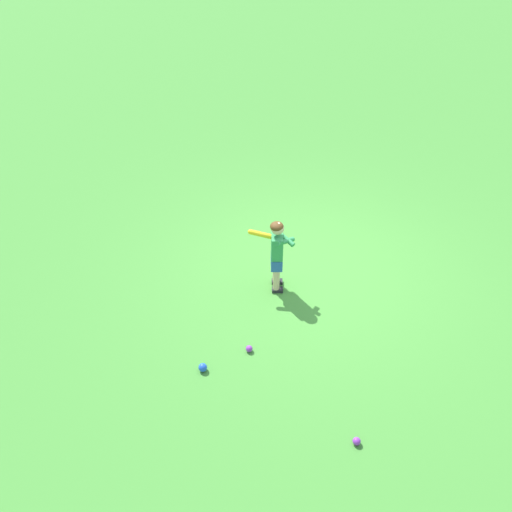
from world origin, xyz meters
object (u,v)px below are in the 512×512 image
Objects in this scene: play_ball_midfield at (357,441)px; play_ball_behind_batter at (203,368)px; child_batter at (277,250)px; play_ball_by_bucket at (249,349)px.

play_ball_behind_batter is at bearing 83.72° from play_ball_midfield.
play_ball_by_bucket is (-1.22, -0.16, -0.61)m from child_batter.
play_ball_by_bucket is at bearing -172.70° from child_batter.
child_batter reaches higher than play_ball_behind_batter.
play_ball_by_bucket is 1.69m from play_ball_midfield.
play_ball_midfield reaches higher than play_ball_by_bucket.
play_ball_by_bucket is at bearing -36.72° from play_ball_behind_batter.
play_ball_behind_batter is 1.92m from play_ball_midfield.
child_batter is 10.49× the size of play_ball_behind_batter.
play_ball_behind_batter reaches higher than play_ball_by_bucket.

